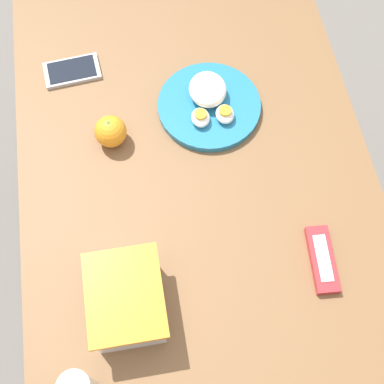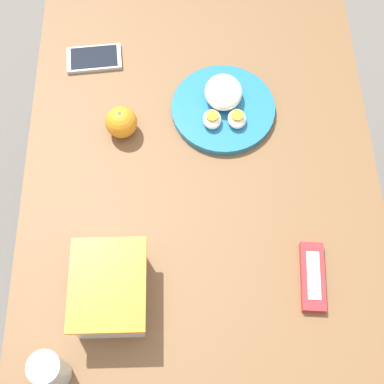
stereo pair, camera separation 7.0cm
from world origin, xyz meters
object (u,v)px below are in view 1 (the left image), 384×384
Objects in this scene: orange_fruit at (111,131)px; candy_bar at (322,259)px; cell_phone at (72,71)px; food_container at (127,301)px; rice_plate at (209,102)px.

orange_fruit is 0.50× the size of candy_bar.
cell_phone is at bearing 39.72° from candy_bar.
cell_phone is (0.60, 0.07, -0.04)m from food_container.
candy_bar is (-0.42, -0.16, -0.01)m from rice_plate.
cell_phone is at bearing 20.40° from orange_fruit.
candy_bar is at bearing -158.66° from rice_plate.
food_container is 0.41m from candy_bar.
rice_plate is at bearing -28.66° from food_container.
rice_plate is 0.45m from candy_bar.
food_container reaches higher than rice_plate.
orange_fruit is 0.54m from candy_bar.
food_container is at bearing -173.25° from cell_phone.
orange_fruit reaches higher than candy_bar.
food_container is at bearing 93.98° from candy_bar.
candy_bar is (0.03, -0.41, -0.03)m from food_container.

